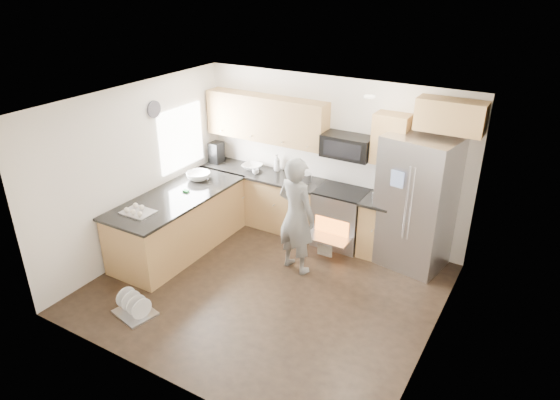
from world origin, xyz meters
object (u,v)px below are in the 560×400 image
Objects in this scene: stove_range at (341,205)px; person at (296,216)px; dish_rack at (135,308)px; refrigerator at (416,203)px.

stove_range reaches higher than person.
person is at bearing -103.40° from stove_range.
person is at bearing 57.70° from dish_rack.
stove_range is at bearing -89.68° from person.
stove_range is at bearing -169.64° from refrigerator.
refrigerator reaches higher than dish_rack.
person is 2.99× the size of dish_rack.
refrigerator reaches higher than stove_range.
stove_range is 3.44m from dish_rack.
stove_range is at bearing 63.48° from dish_rack.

